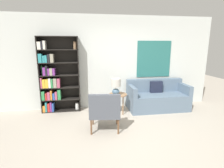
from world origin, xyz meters
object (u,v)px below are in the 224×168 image
object	(u,v)px
bookshelf	(55,78)
side_table	(118,96)
table_lamp	(116,86)
couch	(157,98)
armchair	(105,110)

from	to	relation	value
bookshelf	side_table	world-z (taller)	bookshelf
side_table	bookshelf	bearing A→B (deg)	163.53
table_lamp	couch	bearing A→B (deg)	13.53
bookshelf	armchair	distance (m)	1.95
table_lamp	armchair	bearing A→B (deg)	-114.42
bookshelf	side_table	size ratio (longest dim) A/B	3.67
side_table	table_lamp	world-z (taller)	table_lamp
armchair	side_table	distance (m)	1.05
bookshelf	side_table	bearing A→B (deg)	-16.47
bookshelf	table_lamp	world-z (taller)	bookshelf
couch	table_lamp	size ratio (longest dim) A/B	3.94
couch	side_table	bearing A→B (deg)	-168.44
armchair	bookshelf	bearing A→B (deg)	130.48
bookshelf	couch	world-z (taller)	bookshelf
couch	table_lamp	distance (m)	1.42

